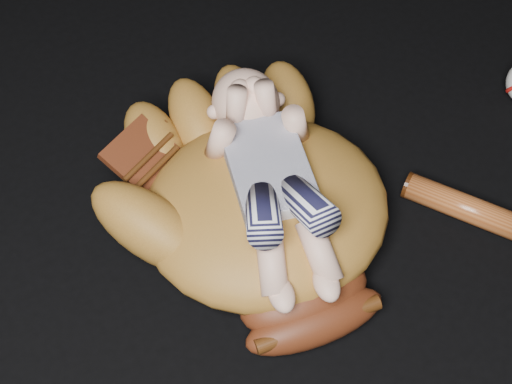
% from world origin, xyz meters
% --- Properties ---
extents(baseball_glove, '(0.52, 0.57, 0.16)m').
position_xyz_m(baseball_glove, '(-0.18, 0.17, 0.08)').
color(baseball_glove, brown).
rests_on(baseball_glove, ground).
extents(newborn_baby, '(0.27, 0.41, 0.16)m').
position_xyz_m(newborn_baby, '(-0.17, 0.16, 0.14)').
color(newborn_baby, '#E0AA90').
rests_on(newborn_baby, baseball_glove).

